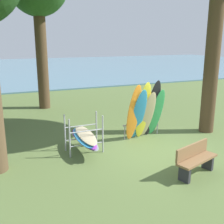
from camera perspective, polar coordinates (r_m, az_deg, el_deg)
ground_plane at (r=9.49m, az=8.68°, el=-7.79°), size 80.00×80.00×0.00m
lake_water at (r=38.28m, az=-16.13°, el=8.74°), size 80.00×36.00×0.10m
leaning_board_pile at (r=10.21m, az=6.84°, el=-0.12°), size 1.64×0.87×2.22m
board_storage_rack at (r=9.18m, az=-5.72°, el=-5.15°), size 1.15×2.13×1.25m
park_bench at (r=7.98m, az=16.73°, el=-9.21°), size 1.46×0.82×0.85m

